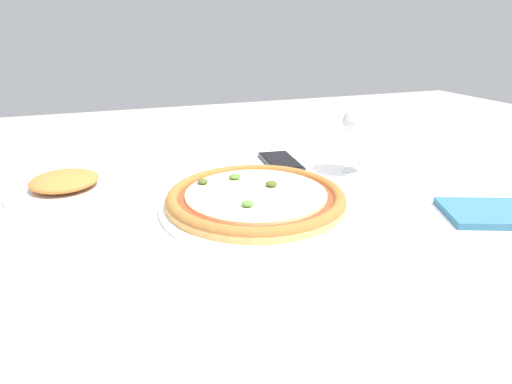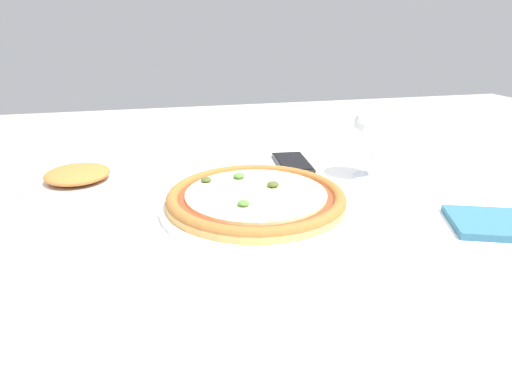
# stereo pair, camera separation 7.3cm
# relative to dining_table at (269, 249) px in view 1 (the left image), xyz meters

# --- Properties ---
(dining_table) EXTENTS (1.26, 0.91, 0.72)m
(dining_table) POSITION_rel_dining_table_xyz_m (0.00, 0.00, 0.00)
(dining_table) COLOR #997047
(dining_table) RESTS_ON ground_plane
(pizza_plate) EXTENTS (0.33, 0.33, 0.04)m
(pizza_plate) POSITION_rel_dining_table_xyz_m (-0.03, -0.01, 0.11)
(pizza_plate) COLOR white
(pizza_plate) RESTS_ON dining_table
(fork) EXTENTS (0.03, 0.17, 0.00)m
(fork) POSITION_rel_dining_table_xyz_m (-0.37, -0.08, 0.09)
(fork) COLOR silver
(fork) RESTS_ON dining_table
(wine_glass_far_left) EXTENTS (0.09, 0.09, 0.15)m
(wine_glass_far_left) POSITION_rel_dining_table_xyz_m (0.24, 0.09, 0.19)
(wine_glass_far_left) COLOR silver
(wine_glass_far_left) RESTS_ON dining_table
(cell_phone) EXTENTS (0.08, 0.15, 0.01)m
(cell_phone) POSITION_rel_dining_table_xyz_m (0.11, 0.21, 0.09)
(cell_phone) COLOR black
(cell_phone) RESTS_ON dining_table
(side_plate) EXTENTS (0.21, 0.21, 0.04)m
(side_plate) POSITION_rel_dining_table_xyz_m (-0.34, 0.19, 0.10)
(side_plate) COLOR white
(side_plate) RESTS_ON dining_table
(napkin_folded) EXTENTS (0.18, 0.16, 0.01)m
(napkin_folded) POSITION_rel_dining_table_xyz_m (0.33, -0.17, 0.10)
(napkin_folded) COLOR #2D607A
(napkin_folded) RESTS_ON dining_table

